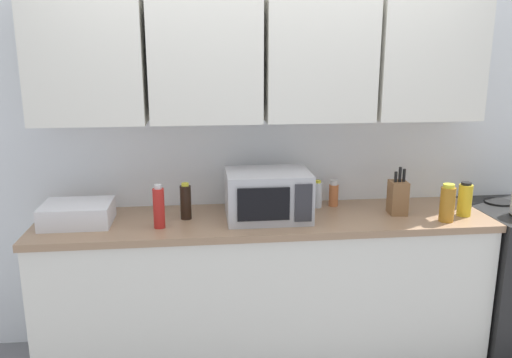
% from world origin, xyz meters
% --- Properties ---
extents(wall_back_with_cabinets, '(3.52, 0.38, 2.60)m').
position_xyz_m(wall_back_with_cabinets, '(0.00, -0.07, 1.58)').
color(wall_back_with_cabinets, white).
rests_on(wall_back_with_cabinets, ground_plane).
extents(counter_run, '(2.65, 0.63, 0.90)m').
position_xyz_m(counter_run, '(0.00, -0.30, 0.45)').
color(counter_run, white).
rests_on(counter_run, ground_plane).
extents(microwave, '(0.48, 0.37, 0.28)m').
position_xyz_m(microwave, '(0.01, -0.32, 1.04)').
color(microwave, '#B7B7BC').
rests_on(microwave, counter_run).
extents(dish_rack, '(0.38, 0.30, 0.12)m').
position_xyz_m(dish_rack, '(-1.07, -0.30, 0.96)').
color(dish_rack, silver).
rests_on(dish_rack, counter_run).
extents(knife_block, '(0.11, 0.13, 0.29)m').
position_xyz_m(knife_block, '(0.80, -0.32, 1.00)').
color(knife_block, brown).
rests_on(knife_block, counter_run).
extents(bottle_amber_vinegar, '(0.08, 0.08, 0.22)m').
position_xyz_m(bottle_amber_vinegar, '(1.02, -0.49, 1.01)').
color(bottle_amber_vinegar, '#AD701E').
rests_on(bottle_amber_vinegar, counter_run).
extents(bottle_red_sauce, '(0.06, 0.06, 0.25)m').
position_xyz_m(bottle_red_sauce, '(-0.60, -0.42, 1.02)').
color(bottle_red_sauce, red).
rests_on(bottle_red_sauce, counter_run).
extents(bottle_yellow_mustard, '(0.08, 0.08, 0.20)m').
position_xyz_m(bottle_yellow_mustard, '(1.18, -0.41, 1.00)').
color(bottle_yellow_mustard, gold).
rests_on(bottle_yellow_mustard, counter_run).
extents(bottle_spice_jar, '(0.06, 0.06, 0.17)m').
position_xyz_m(bottle_spice_jar, '(0.46, -0.12, 0.98)').
color(bottle_spice_jar, '#BC6638').
rests_on(bottle_spice_jar, counter_run).
extents(bottle_clear_tall, '(0.06, 0.06, 0.17)m').
position_xyz_m(bottle_clear_tall, '(0.35, -0.14, 0.98)').
color(bottle_clear_tall, silver).
rests_on(bottle_clear_tall, counter_run).
extents(bottle_soy_dark, '(0.06, 0.06, 0.21)m').
position_xyz_m(bottle_soy_dark, '(-0.46, -0.28, 1.00)').
color(bottle_soy_dark, black).
rests_on(bottle_soy_dark, counter_run).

